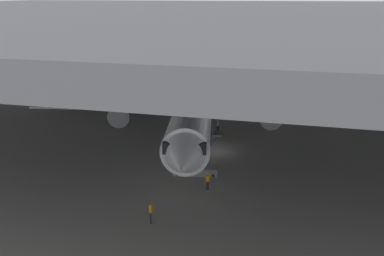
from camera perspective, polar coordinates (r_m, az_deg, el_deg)
name	(u,v)px	position (r m, az deg, el deg)	size (l,w,h in m)	color
ground_plane	(207,151)	(50.26, 1.81, -2.76)	(110.00, 110.00, 0.00)	gray
hangar_structure	(235,12)	(61.17, 5.07, 13.53)	(121.00, 99.00, 14.29)	#4C4F54
airplane_main	(194,108)	(53.53, 0.29, 2.42)	(38.80, 39.54, 12.33)	white
boarding_stairs	(196,166)	(43.79, 0.47, -4.55)	(4.58, 2.35, 4.84)	slate
crew_worker_near_nose	(150,210)	(34.83, -4.95, -9.68)	(0.35, 0.51, 1.75)	#232838
crew_worker_by_stairs	(208,180)	(40.27, 1.86, -6.19)	(0.29, 0.54, 1.58)	#232838
airplane_distant	(129,70)	(83.84, -7.48, 6.89)	(32.36, 31.86, 10.42)	white
baggage_tug	(237,112)	(64.69, 5.38, 1.88)	(1.55, 2.34, 0.90)	yellow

